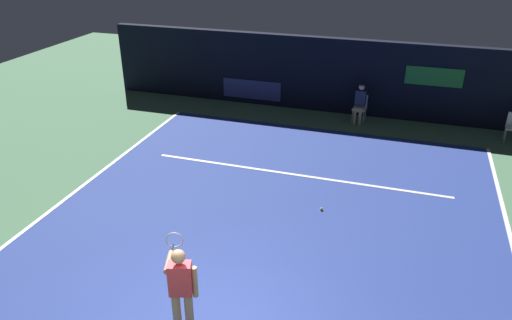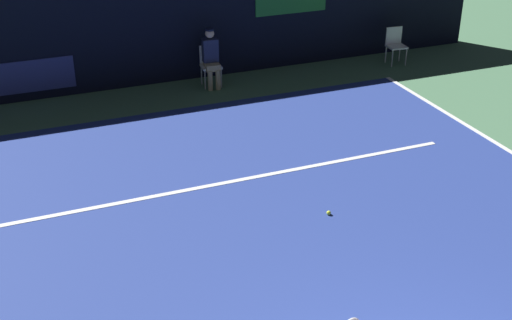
% 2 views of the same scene
% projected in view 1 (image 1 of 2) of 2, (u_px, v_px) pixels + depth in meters
% --- Properties ---
extents(ground_plane, '(32.26, 32.26, 0.00)m').
position_uv_depth(ground_plane, '(278.00, 210.00, 11.56)').
color(ground_plane, '#4C7A56').
extents(court_surface, '(10.28, 10.43, 0.01)m').
position_uv_depth(court_surface, '(278.00, 209.00, 11.56)').
color(court_surface, navy).
rests_on(court_surface, ground).
extents(line_sideline_right, '(0.10, 10.43, 0.01)m').
position_uv_depth(line_sideline_right, '(93.00, 178.00, 12.94)').
color(line_sideline_right, white).
rests_on(line_sideline_right, court_surface).
extents(line_service, '(8.01, 0.10, 0.01)m').
position_uv_depth(line_service, '(296.00, 175.00, 13.11)').
color(line_service, white).
rests_on(line_service, court_surface).
extents(back_wall, '(16.61, 0.33, 2.60)m').
position_uv_depth(back_wall, '(332.00, 75.00, 16.99)').
color(back_wall, black).
rests_on(back_wall, ground).
extents(tennis_player, '(0.83, 0.92, 1.73)m').
position_uv_depth(tennis_player, '(181.00, 288.00, 7.64)').
color(tennis_player, tan).
rests_on(tennis_player, ground).
extents(line_judge_on_chair, '(0.47, 0.55, 1.32)m').
position_uv_depth(line_judge_on_chair, '(360.00, 103.00, 16.29)').
color(line_judge_on_chair, white).
rests_on(line_judge_on_chair, ground).
extents(tennis_ball, '(0.07, 0.07, 0.07)m').
position_uv_depth(tennis_ball, '(322.00, 209.00, 11.50)').
color(tennis_ball, '#CCE033').
rests_on(tennis_ball, court_surface).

